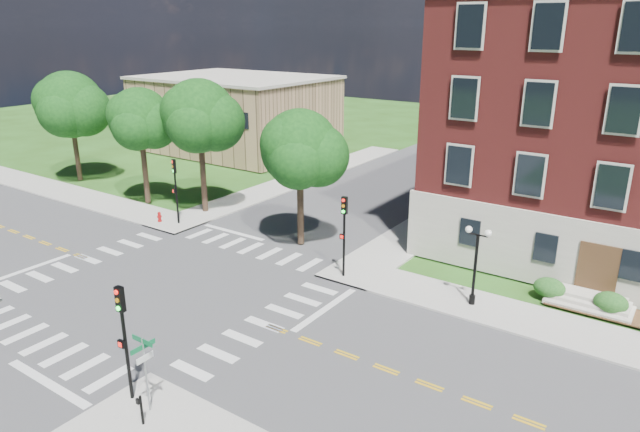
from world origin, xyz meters
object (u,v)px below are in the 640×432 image
Objects in this scene: traffic_signal_se at (123,329)px; fire_hydrant at (159,217)px; twin_lamp_west at (476,261)px; push_button_post at (141,409)px; traffic_signal_nw at (175,183)px; street_sign_pole at (145,360)px; traffic_signal_ne at (344,226)px.

traffic_signal_se is 21.68m from fire_hydrant.
twin_lamp_west reaches higher than fire_hydrant.
traffic_signal_nw is at bearing 134.66° from push_button_post.
traffic_signal_se reaches higher than fire_hydrant.
street_sign_pole is 2.58× the size of push_button_post.
traffic_signal_se is at bearing 175.76° from street_sign_pole.
twin_lamp_west is (22.35, -0.00, -0.66)m from traffic_signal_nw.
traffic_signal_ne is at bearing -3.39° from traffic_signal_nw.
push_button_post is at bearing -58.58° from street_sign_pole.
traffic_signal_se is 1.00× the size of traffic_signal_nw.
street_sign_pole is (15.43, -15.35, -0.88)m from traffic_signal_nw.
twin_lamp_west is at bearing 65.70° from street_sign_pole.
traffic_signal_nw reaches higher than fire_hydrant.
street_sign_pole is at bearing -4.24° from traffic_signal_se.
twin_lamp_west is 1.36× the size of street_sign_pole.
traffic_signal_ne is at bearing 91.93° from street_sign_pole.
traffic_signal_se is 1.13× the size of twin_lamp_west.
push_button_post is at bearing -112.10° from twin_lamp_west.
traffic_signal_nw is at bearing 135.14° from street_sign_pole.
traffic_signal_se is at bearing -43.23° from fire_hydrant.
push_button_post is 1.60× the size of fire_hydrant.
traffic_signal_nw is at bearing 133.01° from traffic_signal_se.
street_sign_pole is 4.13× the size of fire_hydrant.
push_button_post is (1.61, -0.78, -2.39)m from traffic_signal_se.
street_sign_pole is 1.71m from push_button_post.
traffic_signal_se and traffic_signal_nw have the same top height.
traffic_signal_ne is 6.40× the size of fire_hydrant.
twin_lamp_west reaches higher than push_button_post.
traffic_signal_ne is 1.00× the size of traffic_signal_nw.
traffic_signal_ne is 15.37m from push_button_post.
traffic_signal_se reaches higher than push_button_post.
traffic_signal_nw is at bearing 179.99° from twin_lamp_west.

